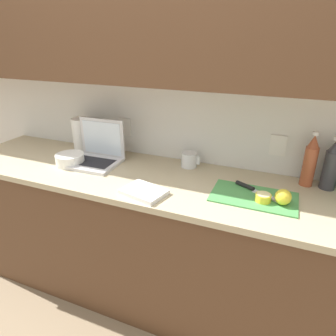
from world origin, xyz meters
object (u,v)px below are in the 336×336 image
cutting_board (254,197)px  bowl_white (70,159)px  knife (250,188)px  bottle_green_soda (310,161)px  bottle_oil_tall (332,165)px  measuring_cup (189,160)px  lemon_half_cut (263,197)px  lemon_whole_beside (283,197)px  laptop (97,153)px  paper_towel_roll (82,135)px

cutting_board → bowl_white: bowl_white is taller
knife → bowl_white: bowl_white is taller
bottle_green_soda → bottle_oil_tall: 0.11m
bottle_oil_tall → measuring_cup: size_ratio=2.45×
bowl_white → bottle_oil_tall: bearing=10.0°
cutting_board → bowl_white: bearing=-179.7°
bottle_oil_tall → bowl_white: (-1.49, -0.26, -0.10)m
lemon_half_cut → lemon_whole_beside: size_ratio=0.97×
cutting_board → lemon_whole_beside: 0.15m
laptop → knife: laptop is taller
cutting_board → bottle_oil_tall: (0.35, 0.26, 0.13)m
laptop → lemon_half_cut: size_ratio=4.19×
cutting_board → bottle_green_soda: size_ratio=1.40×
laptop → bottle_oil_tall: bearing=5.2°
lemon_half_cut → paper_towel_roll: paper_towel_roll is taller
knife → bowl_white: 1.12m
laptop → knife: (0.97, -0.03, -0.05)m
cutting_board → knife: knife is taller
knife → lemon_whole_beside: size_ratio=3.18×
lemon_half_cut → bowl_white: (-1.19, 0.03, 0.01)m
knife → bottle_oil_tall: size_ratio=0.85×
cutting_board → lemon_whole_beside: (0.14, -0.03, 0.04)m
cutting_board → lemon_whole_beside: size_ratio=5.45×
knife → paper_towel_roll: 1.21m
cutting_board → lemon_whole_beside: lemon_whole_beside is taller
knife → lemon_half_cut: lemon_half_cut is taller
laptop → measuring_cup: size_ratio=2.69×
cutting_board → bottle_green_soda: bearing=46.3°
bowl_white → laptop: bearing=34.9°
knife → bowl_white: (-1.11, -0.07, 0.02)m
lemon_half_cut → bottle_oil_tall: (0.30, 0.29, 0.11)m
bottle_green_soda → knife: bearing=-145.4°
lemon_half_cut → bottle_green_soda: bottle_green_soda is taller
bottle_green_soda → measuring_cup: (-0.68, -0.01, -0.09)m
bottle_oil_tall → measuring_cup: 0.79m
knife → measuring_cup: 0.44m
bowl_white → paper_towel_roll: 0.27m
bottle_green_soda → bottle_oil_tall: bottle_green_soda is taller
lemon_half_cut → bottle_green_soda: bearing=55.6°
measuring_cup → paper_towel_roll: size_ratio=0.51×
bowl_white → bottle_green_soda: bearing=10.7°
bowl_white → cutting_board: bearing=0.3°
bottle_green_soda → paper_towel_roll: 1.47m
lemon_whole_beside → bottle_green_soda: bottle_green_soda is taller
lemon_half_cut → measuring_cup: measuring_cup is taller
lemon_whole_beside → bottle_green_soda: (0.11, 0.28, 0.09)m
laptop → lemon_whole_beside: bearing=-7.6°
knife → cutting_board: bearing=-38.6°
bowl_white → paper_towel_roll: (-0.08, 0.25, 0.08)m
laptop → bowl_white: size_ratio=1.80×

